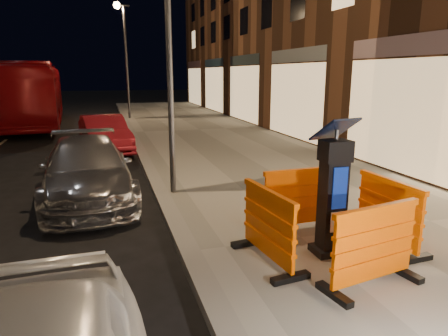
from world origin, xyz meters
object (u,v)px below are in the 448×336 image
object	(u,v)px
barrier_kerbside	(268,226)
bus_doubledecker	(34,126)
parking_kiosk	(333,192)
car_red	(106,152)
barrier_bldgside	(388,213)
barrier_front	(374,247)
barrier_back	(300,199)
car_silver	(89,199)

from	to	relation	value
barrier_kerbside	bus_doubledecker	xyz separation A→B (m)	(-5.58, 17.86, -0.66)
parking_kiosk	car_red	distance (m)	10.06
parking_kiosk	barrier_bldgside	world-z (taller)	parking_kiosk
parking_kiosk	barrier_front	world-z (taller)	parking_kiosk
parking_kiosk	barrier_back	size ratio (longest dim) A/B	1.40
car_silver	car_red	distance (m)	5.43
parking_kiosk	car_red	size ratio (longest dim) A/B	0.48
barrier_kerbside	barrier_bldgside	size ratio (longest dim) A/B	1.00
parking_kiosk	barrier_kerbside	xyz separation A→B (m)	(-0.95, 0.00, -0.40)
bus_doubledecker	car_silver	bearing A→B (deg)	-81.40
car_red	barrier_back	bearing A→B (deg)	-79.55
barrier_kerbside	barrier_back	bearing A→B (deg)	-52.25
barrier_front	car_red	world-z (taller)	barrier_front
barrier_back	car_silver	distance (m)	4.69
parking_kiosk	barrier_kerbside	size ratio (longest dim) A/B	1.40
parking_kiosk	barrier_back	distance (m)	1.03
car_silver	car_red	size ratio (longest dim) A/B	1.17
barrier_back	barrier_bldgside	bearing A→B (deg)	-47.25
barrier_kerbside	barrier_bldgside	distance (m)	1.90
barrier_front	car_silver	world-z (taller)	barrier_front
parking_kiosk	car_red	bearing A→B (deg)	102.33
parking_kiosk	barrier_kerbside	world-z (taller)	parking_kiosk
parking_kiosk	barrier_back	xyz separation A→B (m)	(-0.00, 0.95, -0.40)
parking_kiosk	barrier_kerbside	bearing A→B (deg)	174.75
barrier_front	barrier_kerbside	xyz separation A→B (m)	(-0.95, 0.95, 0.00)
barrier_bldgside	car_silver	size ratio (longest dim) A/B	0.29
barrier_bldgside	parking_kiosk	bearing A→B (deg)	86.75
barrier_kerbside	barrier_front	bearing A→B (deg)	-142.25
barrier_bldgside	bus_doubledecker	bearing A→B (deg)	19.48
barrier_bldgside	barrier_kerbside	bearing A→B (deg)	86.75
parking_kiosk	car_silver	bearing A→B (deg)	124.32
parking_kiosk	bus_doubledecker	size ratio (longest dim) A/B	0.16
barrier_front	car_red	distance (m)	10.93
car_red	barrier_kerbside	bearing A→B (deg)	-86.69
barrier_front	bus_doubledecker	distance (m)	19.92
bus_doubledecker	barrier_front	bearing A→B (deg)	-75.10
parking_kiosk	barrier_front	bearing A→B (deg)	-95.25
barrier_back	barrier_kerbside	xyz separation A→B (m)	(-0.95, -0.95, 0.00)
parking_kiosk	barrier_front	size ratio (longest dim) A/B	1.40
barrier_back	barrier_bldgside	size ratio (longest dim) A/B	1.00
car_red	barrier_front	bearing A→B (deg)	-82.87
barrier_front	barrier_back	distance (m)	1.90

